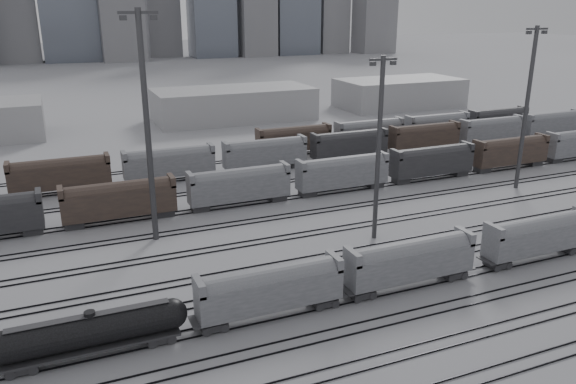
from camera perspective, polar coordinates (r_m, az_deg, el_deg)
name	(u,v)px	position (r m, az deg, el deg)	size (l,w,h in m)	color
ground	(418,290)	(60.56, 13.11, -9.66)	(900.00, 900.00, 0.00)	#ABABB0
tracks	(340,230)	(73.91, 5.28, -3.86)	(220.00, 71.50, 0.16)	black
tank_car_b	(92,331)	(50.69, -19.31, -13.22)	(16.07, 2.68, 3.97)	#272729
hopper_car_a	(270,287)	(52.92, -1.83, -9.67)	(14.03, 2.79, 5.02)	#272729
hopper_car_b	(410,259)	(59.56, 12.30, -6.69)	(14.31, 2.84, 5.12)	#272729
hopper_car_c	(538,234)	(70.52, 24.10, -3.94)	(14.11, 2.80, 5.05)	#272729
light_mast_b	(147,124)	(68.74, -14.14, 6.76)	(4.45, 0.71, 27.83)	#3C3C3E
light_mast_c	(379,146)	(68.54, 9.20, 4.67)	(3.62, 0.58, 22.60)	#3C3C3E
light_mast_d	(527,105)	(95.01, 23.10, 8.11)	(4.04, 0.65, 25.24)	#3C3C3E
bg_string_near	(342,174)	(88.65, 5.54, 1.81)	(151.00, 3.00, 5.60)	gray
bg_string_mid	(349,146)	(106.85, 6.25, 4.67)	(151.00, 3.00, 5.60)	#272729
bg_string_far	(404,130)	(122.50, 11.67, 6.17)	(66.00, 3.00, 5.60)	#49392E
warehouse_mid	(234,104)	(146.10, -5.55, 8.88)	(40.00, 18.00, 8.00)	#A7A7AA
warehouse_right	(399,93)	(167.64, 11.23, 9.85)	(35.00, 18.00, 8.00)	#A7A7AA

